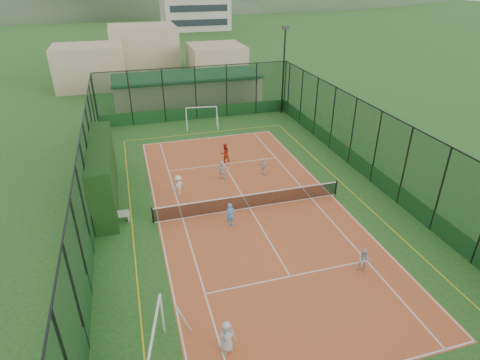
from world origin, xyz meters
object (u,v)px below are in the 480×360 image
at_px(coach, 225,153).
at_px(white_bench, 116,216).
at_px(clubhouse, 187,90).
at_px(child_far_right, 263,167).
at_px(futsal_goal_near, 157,346).
at_px(child_near_mid, 230,215).
at_px(child_far_back, 222,170).
at_px(floodlight_ne, 283,71).
at_px(futsal_goal_far, 202,117).
at_px(child_near_left, 227,337).
at_px(child_far_left, 178,185).
at_px(child_near_right, 364,261).

bearing_deg(coach, white_bench, 25.63).
height_order(clubhouse, child_far_right, clubhouse).
bearing_deg(white_bench, futsal_goal_near, -78.72).
xyz_separation_m(child_near_mid, child_far_back, (0.95, 5.77, -0.07)).
bearing_deg(floodlight_ne, coach, -130.53).
height_order(floodlight_ne, white_bench, floodlight_ne).
bearing_deg(floodlight_ne, futsal_goal_near, -120.02).
distance_m(clubhouse, futsal_goal_far, 7.25).
relative_size(child_near_left, child_far_left, 1.06).
xyz_separation_m(child_near_mid, child_far_left, (-2.28, 4.35, -0.04)).
bearing_deg(futsal_goal_far, child_far_right, -70.93).
bearing_deg(child_far_left, white_bench, -10.98).
distance_m(futsal_goal_far, child_near_mid, 16.32).
height_order(floodlight_ne, futsal_goal_near, floodlight_ne).
bearing_deg(futsal_goal_near, child_far_back, -9.41).
bearing_deg(coach, child_far_left, 31.96).
bearing_deg(white_bench, child_near_left, -65.42).
distance_m(clubhouse, child_near_mid, 23.53).
relative_size(white_bench, child_far_back, 1.22).
bearing_deg(child_near_right, futsal_goal_near, -132.87).
bearing_deg(futsal_goal_far, clubhouse, 97.92).
relative_size(futsal_goal_far, child_near_mid, 2.04).
bearing_deg(clubhouse, child_far_right, -82.87).
relative_size(clubhouse, coach, 10.18).
distance_m(clubhouse, child_far_left, 19.52).
bearing_deg(floodlight_ne, child_far_back, -126.98).
bearing_deg(coach, futsal_goal_near, 56.18).
height_order(clubhouse, child_near_mid, clubhouse).
relative_size(floodlight_ne, white_bench, 5.37).
bearing_deg(child_near_mid, floodlight_ne, 56.76).
bearing_deg(futsal_goal_near, coach, -8.81).
relative_size(child_near_left, child_near_right, 1.11).
height_order(white_bench, coach, coach).
bearing_deg(white_bench, futsal_goal_far, 64.67).
distance_m(white_bench, child_near_mid, 6.57).
relative_size(child_near_mid, child_near_right, 1.11).
bearing_deg(child_far_left, child_far_back, 163.37).
xyz_separation_m(floodlight_ne, futsal_goal_near, (-15.07, -26.08, -3.12)).
bearing_deg(clubhouse, futsal_goal_far, -89.61).
relative_size(child_near_right, coach, 0.85).
bearing_deg(child_near_right, child_far_back, 143.35).
distance_m(child_near_right, child_far_left, 12.35).
distance_m(futsal_goal_far, child_near_left, 24.65).
relative_size(white_bench, futsal_goal_far, 0.54).
relative_size(floodlight_ne, clubhouse, 0.54).
bearing_deg(child_far_right, child_near_right, 124.49).
distance_m(floodlight_ne, coach, 13.40).
height_order(white_bench, child_near_mid, child_near_mid).
relative_size(child_near_mid, child_far_right, 1.20).
distance_m(futsal_goal_far, coach, 8.04).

